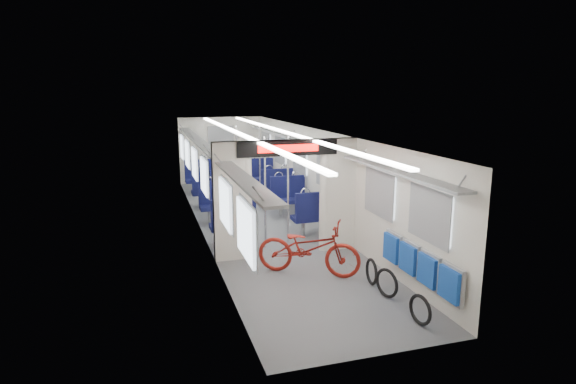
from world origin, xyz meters
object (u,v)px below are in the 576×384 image
at_px(bike_hoop_c, 371,273).
at_px(seat_bay_far_right, 267,179).
at_px(seat_bay_near_left, 225,209).
at_px(stanchion_near_right, 288,190).
at_px(seat_bay_near_right, 300,202).
at_px(stanchion_far_right, 260,169).
at_px(seat_bay_far_left, 204,180).
at_px(bike_hoop_b, 387,284).
at_px(stanchion_far_left, 237,168).
at_px(stanchion_near_left, 265,192).
at_px(flip_bench, 419,264).
at_px(bicycle, 309,248).
at_px(bike_hoop_a, 420,311).

height_order(bike_hoop_c, seat_bay_far_right, seat_bay_far_right).
bearing_deg(seat_bay_near_left, stanchion_near_right, -42.70).
bearing_deg(seat_bay_near_left, seat_bay_near_right, 4.33).
bearing_deg(stanchion_far_right, seat_bay_near_right, -69.92).
distance_m(seat_bay_far_left, stanchion_near_right, 4.90).
xyz_separation_m(bike_hoop_b, stanchion_far_left, (-1.15, 6.30, 0.93)).
xyz_separation_m(seat_bay_near_left, seat_bay_far_left, (0.00, 3.63, 0.01)).
height_order(stanchion_near_right, stanchion_far_right, same).
distance_m(stanchion_near_left, stanchion_far_left, 3.11).
bearing_deg(seat_bay_far_right, flip_bench, -86.93).
xyz_separation_m(bike_hoop_b, seat_bay_near_left, (-1.85, 4.27, 0.35)).
distance_m(bicycle, seat_bay_near_left, 3.14).
xyz_separation_m(bike_hoop_a, seat_bay_near_right, (0.01, 5.37, 0.36)).
height_order(seat_bay_near_right, seat_bay_far_right, seat_bay_far_right).
distance_m(bike_hoop_a, bike_hoop_c, 1.49).
distance_m(bike_hoop_a, stanchion_near_right, 4.30).
distance_m(bike_hoop_c, stanchion_far_left, 5.95).
xyz_separation_m(seat_bay_near_left, stanchion_near_right, (1.18, -1.09, 0.59)).
height_order(bicycle, seat_bay_far_left, seat_bay_far_left).
bearing_deg(stanchion_near_left, seat_bay_near_left, 122.17).
relative_size(flip_bench, stanchion_far_right, 0.93).
distance_m(bike_hoop_b, stanchion_near_left, 3.52).
relative_size(seat_bay_near_left, seat_bay_near_right, 1.01).
bearing_deg(stanchion_far_left, seat_bay_near_right, -58.20).
relative_size(bicycle, seat_bay_far_left, 0.81).
bearing_deg(flip_bench, bike_hoop_c, 120.64).
xyz_separation_m(bike_hoop_a, seat_bay_near_left, (-1.86, 5.23, 0.36)).
xyz_separation_m(bicycle, bike_hoop_c, (0.87, -0.75, -0.29)).
relative_size(seat_bay_far_left, stanchion_far_left, 1.01).
bearing_deg(stanchion_far_left, stanchion_far_right, -22.73).
distance_m(flip_bench, bike_hoop_c, 0.93).
distance_m(bicycle, bike_hoop_b, 1.58).
distance_m(flip_bench, stanchion_near_right, 3.60).
relative_size(flip_bench, stanchion_near_left, 0.93).
height_order(flip_bench, bike_hoop_a, flip_bench).
bearing_deg(seat_bay_near_left, flip_bench, -62.87).
bearing_deg(stanchion_near_left, seat_bay_far_left, 98.23).
distance_m(seat_bay_far_left, stanchion_far_right, 2.30).
bearing_deg(bike_hoop_b, stanchion_far_right, 95.49).
height_order(bike_hoop_c, stanchion_far_right, stanchion_far_right).
relative_size(seat_bay_far_right, stanchion_near_right, 1.00).
relative_size(bike_hoop_a, seat_bay_near_left, 0.20).
distance_m(bicycle, flip_bench, 1.98).
bearing_deg(bike_hoop_a, seat_bay_far_left, 101.85).
distance_m(bike_hoop_c, seat_bay_far_left, 7.60).
relative_size(flip_bench, seat_bay_far_left, 0.92).
relative_size(stanchion_near_right, stanchion_far_left, 1.00).
height_order(bike_hoop_c, stanchion_near_left, stanchion_near_left).
distance_m(bike_hoop_c, seat_bay_near_left, 4.18).
relative_size(bike_hoop_a, stanchion_far_right, 0.20).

